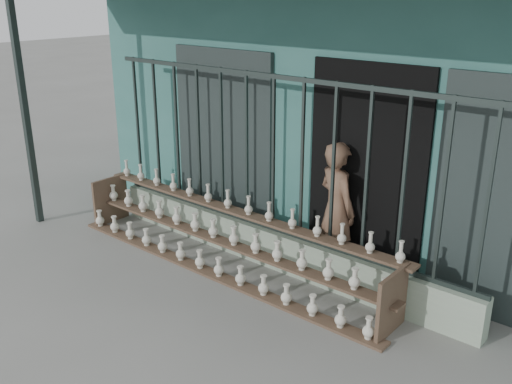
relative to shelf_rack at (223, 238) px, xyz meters
The scene contains 6 objects.
ground 1.04m from the shelf_rack, 65.32° to the right, with size 60.00×60.00×0.00m, color slate.
workshop_building 3.60m from the shelf_rack, 83.00° to the left, with size 7.40×6.60×3.21m.
parapet_wall 0.60m from the shelf_rack, 45.65° to the left, with size 5.00×0.20×0.45m, color #98AB93.
security_fence 1.14m from the shelf_rack, 45.65° to the left, with size 5.00×0.04×1.80m.
shelf_rack is the anchor object (origin of this frame).
elderly_woman 1.36m from the shelf_rack, 35.26° to the left, with size 0.56×0.37×1.55m, color brown.
Camera 1 is at (3.76, -3.49, 3.12)m, focal length 40.00 mm.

